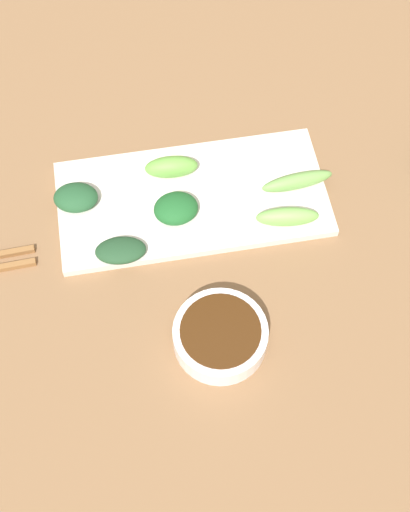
% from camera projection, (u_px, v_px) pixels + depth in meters
% --- Properties ---
extents(tabletop, '(2.10, 2.10, 0.02)m').
position_uv_depth(tabletop, '(204.00, 265.00, 0.92)').
color(tabletop, brown).
rests_on(tabletop, ground).
extents(sauce_bowl, '(0.11, 0.11, 0.03)m').
position_uv_depth(sauce_bowl, '(219.00, 336.00, 0.84)').
color(sauce_bowl, white).
rests_on(sauce_bowl, tabletop).
extents(serving_plate, '(0.17, 0.36, 0.01)m').
position_uv_depth(serving_plate, '(193.00, 199.00, 0.95)').
color(serving_plate, silver).
rests_on(serving_plate, tabletop).
extents(broccoli_stalk_0, '(0.03, 0.10, 0.02)m').
position_uv_depth(broccoli_stalk_0, '(297.00, 181.00, 0.95)').
color(broccoli_stalk_0, '#70A24F').
rests_on(broccoli_stalk_0, serving_plate).
extents(broccoli_leafy_1, '(0.06, 0.07, 0.03)m').
position_uv_depth(broccoli_leafy_1, '(76.00, 198.00, 0.93)').
color(broccoli_leafy_1, '#224F2C').
rests_on(broccoli_leafy_1, serving_plate).
extents(broccoli_leafy_2, '(0.05, 0.06, 0.03)m').
position_uv_depth(broccoli_leafy_2, '(176.00, 208.00, 0.92)').
color(broccoli_leafy_2, '#1E5B28').
rests_on(broccoli_leafy_2, serving_plate).
extents(broccoli_stalk_3, '(0.03, 0.08, 0.03)m').
position_uv_depth(broccoli_stalk_3, '(287.00, 217.00, 0.92)').
color(broccoli_stalk_3, '#78B854').
rests_on(broccoli_stalk_3, serving_plate).
extents(broccoli_leafy_4, '(0.05, 0.07, 0.02)m').
position_uv_depth(broccoli_leafy_4, '(121.00, 250.00, 0.90)').
color(broccoli_leafy_4, '#224528').
rests_on(broccoli_leafy_4, serving_plate).
extents(broccoli_stalk_5, '(0.03, 0.07, 0.03)m').
position_uv_depth(broccoli_stalk_5, '(171.00, 167.00, 0.95)').
color(broccoli_stalk_5, '#67A742').
rests_on(broccoli_stalk_5, serving_plate).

